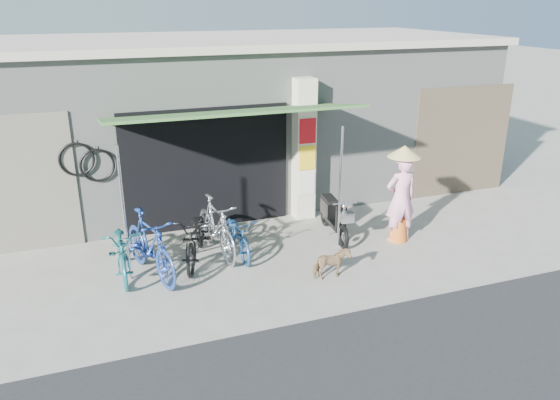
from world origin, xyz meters
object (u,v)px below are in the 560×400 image
object	(u,v)px
bike_black	(196,237)
moped	(333,216)
bike_blue	(150,246)
bike_navy	(238,235)
bike_teal	(122,249)
nun	(401,195)
bike_silver	(216,227)
street_dog	(331,264)

from	to	relation	value
bike_black	moped	xyz separation A→B (m)	(2.81, 0.19, -0.06)
bike_blue	bike_navy	size ratio (longest dim) A/B	1.26
moped	bike_navy	bearing A→B (deg)	-168.22
bike_teal	nun	size ratio (longest dim) A/B	0.92
bike_teal	nun	world-z (taller)	nun
bike_blue	bike_silver	size ratio (longest dim) A/B	1.05
bike_black	bike_teal	bearing A→B (deg)	-157.48
bike_blue	street_dog	size ratio (longest dim) A/B	2.97
bike_silver	nun	bearing A→B (deg)	-17.64
bike_silver	street_dog	world-z (taller)	bike_silver
bike_navy	moped	world-z (taller)	moped
bike_teal	street_dog	distance (m)	3.58
bike_navy	street_dog	distance (m)	1.90
bike_silver	street_dog	size ratio (longest dim) A/B	2.82
bike_silver	bike_teal	bearing A→B (deg)	-179.37
bike_blue	moped	world-z (taller)	bike_blue
bike_teal	bike_black	bearing A→B (deg)	3.49
bike_black	bike_navy	xyz separation A→B (m)	(0.78, 0.01, -0.08)
bike_blue	bike_black	xyz separation A→B (m)	(0.85, 0.30, -0.09)
bike_black	moped	size ratio (longest dim) A/B	1.12
moped	bike_teal	bearing A→B (deg)	-169.64
bike_silver	nun	world-z (taller)	nun
bike_black	bike_silver	world-z (taller)	bike_silver
bike_blue	nun	xyz separation A→B (m)	(4.77, -0.14, 0.37)
bike_silver	nun	xyz separation A→B (m)	(3.51, -0.62, 0.40)
bike_silver	nun	distance (m)	3.59
bike_teal	nun	distance (m)	5.25
bike_black	moped	bearing A→B (deg)	23.55
street_dog	nun	distance (m)	2.26
moped	bike_blue	bearing A→B (deg)	-165.50
bike_teal	bike_blue	bearing A→B (deg)	-27.56
bike_teal	bike_silver	size ratio (longest dim) A/B	0.98
bike_black	bike_navy	distance (m)	0.78
bike_navy	nun	distance (m)	3.22
bike_blue	bike_navy	world-z (taller)	bike_blue
bike_blue	street_dog	xyz separation A→B (m)	(2.86, -1.13, -0.30)
nun	moped	bearing A→B (deg)	-28.32
bike_blue	nun	distance (m)	4.79
street_dog	bike_blue	bearing A→B (deg)	65.96
bike_blue	moped	size ratio (longest dim) A/B	1.17
street_dog	moped	xyz separation A→B (m)	(0.80, 1.62, 0.15)
bike_teal	bike_blue	distance (m)	0.52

